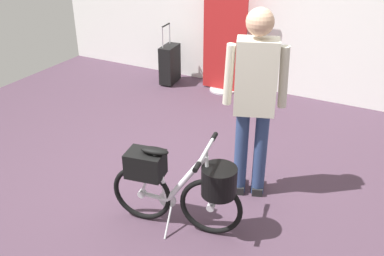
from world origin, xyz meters
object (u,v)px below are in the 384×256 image
object	(u,v)px
floor_banner_stand	(224,42)
visitor_near_wall	(255,96)
rolling_suitcase	(170,64)
folding_bike_foreground	(181,184)

from	to	relation	value
floor_banner_stand	visitor_near_wall	size ratio (longest dim) A/B	0.95
visitor_near_wall	rolling_suitcase	size ratio (longest dim) A/B	1.94
visitor_near_wall	folding_bike_foreground	bearing A→B (deg)	-113.33
rolling_suitcase	visitor_near_wall	bearing A→B (deg)	-45.36
folding_bike_foreground	rolling_suitcase	xyz separation A→B (m)	(-1.64, 2.64, -0.12)
floor_banner_stand	rolling_suitcase	xyz separation A→B (m)	(-0.78, -0.09, -0.40)
folding_bike_foreground	visitor_near_wall	bearing A→B (deg)	66.67
folding_bike_foreground	visitor_near_wall	world-z (taller)	visitor_near_wall
floor_banner_stand	visitor_near_wall	world-z (taller)	visitor_near_wall
visitor_near_wall	rolling_suitcase	bearing A→B (deg)	134.64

